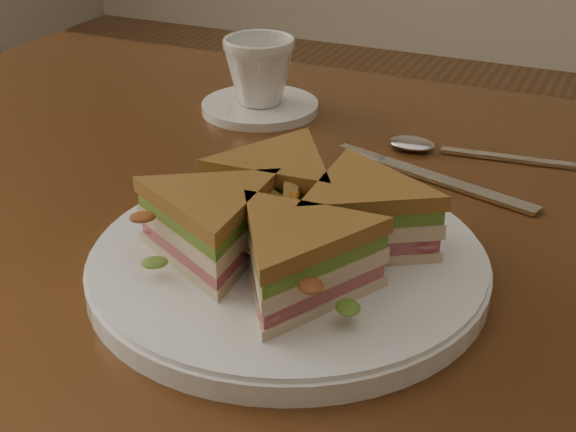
{
  "coord_description": "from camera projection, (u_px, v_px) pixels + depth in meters",
  "views": [
    {
      "loc": [
        0.22,
        -0.56,
        1.07
      ],
      "look_at": [
        0.01,
        -0.09,
        0.8
      ],
      "focal_mm": 50.0,
      "sensor_mm": 36.0,
      "label": 1
    }
  ],
  "objects": [
    {
      "name": "sandwich_wedges",
      "position": [
        288.0,
        222.0,
        0.59
      ],
      "size": [
        0.27,
        0.27,
        0.06
      ],
      "color": "beige",
      "rests_on": "plate"
    },
    {
      "name": "spoon",
      "position": [
        434.0,
        148.0,
        0.81
      ],
      "size": [
        0.18,
        0.04,
        0.01
      ],
      "rotation": [
        0.0,
        0.0,
        0.11
      ],
      "color": "silver",
      "rests_on": "table"
    },
    {
      "name": "table",
      "position": [
        322.0,
        314.0,
        0.73
      ],
      "size": [
        1.2,
        0.8,
        0.75
      ],
      "color": "#371C0C",
      "rests_on": "ground"
    },
    {
      "name": "coffee_cup",
      "position": [
        259.0,
        71.0,
        0.9
      ],
      "size": [
        0.09,
        0.09,
        0.07
      ],
      "primitive_type": "imported",
      "rotation": [
        0.0,
        0.0,
        -0.19
      ],
      "color": "white",
      "rests_on": "saucer"
    },
    {
      "name": "saucer",
      "position": [
        260.0,
        107.0,
        0.92
      ],
      "size": [
        0.13,
        0.13,
        0.01
      ],
      "primitive_type": "cylinder",
      "color": "white",
      "rests_on": "table"
    },
    {
      "name": "crisps_mound",
      "position": [
        288.0,
        227.0,
        0.59
      ],
      "size": [
        0.09,
        0.09,
        0.05
      ],
      "primitive_type": null,
      "color": "#C96819",
      "rests_on": "plate"
    },
    {
      "name": "knife",
      "position": [
        425.0,
        176.0,
        0.76
      ],
      "size": [
        0.21,
        0.07,
        0.0
      ],
      "rotation": [
        0.0,
        0.0,
        -0.29
      ],
      "color": "silver",
      "rests_on": "table"
    },
    {
      "name": "plate",
      "position": [
        288.0,
        265.0,
        0.6
      ],
      "size": [
        0.3,
        0.3,
        0.02
      ],
      "primitive_type": "cylinder",
      "color": "white",
      "rests_on": "table"
    }
  ]
}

